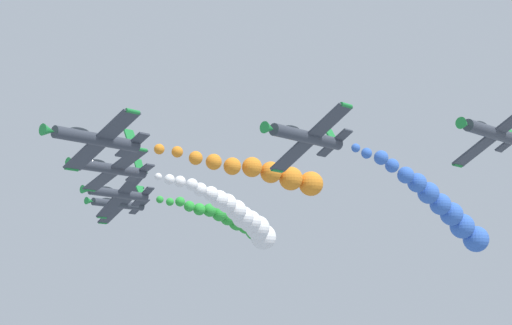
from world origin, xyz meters
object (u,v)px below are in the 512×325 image
at_px(airplane_lead, 96,139).
at_px(airplane_high_slot, 117,204).
at_px(airplane_right_inner, 110,168).
at_px(airplane_left_outer, 492,132).
at_px(airplane_left_inner, 306,137).
at_px(airplane_right_outer, 118,194).

height_order(airplane_lead, airplane_high_slot, airplane_high_slot).
xyz_separation_m(airplane_lead, airplane_right_inner, (13.37, -12.51, 0.34)).
relative_size(airplane_left_outer, airplane_high_slot, 1.00).
relative_size(airplane_lead, airplane_left_inner, 1.00).
bearing_deg(airplane_right_outer, airplane_left_inner, 163.45).
height_order(airplane_right_outer, airplane_high_slot, airplane_high_slot).
height_order(airplane_right_inner, airplane_left_outer, airplane_left_outer).
bearing_deg(airplane_right_inner, airplane_high_slot, -40.75).
distance_m(airplane_right_inner, airplane_high_slot, 34.29).
xyz_separation_m(airplane_lead, airplane_high_slot, (39.34, -34.90, 0.66)).
height_order(airplane_left_inner, airplane_right_inner, airplane_left_inner).
xyz_separation_m(airplane_right_inner, airplane_right_outer, (13.31, -12.00, -0.32)).
relative_size(airplane_right_inner, airplane_high_slot, 1.00).
height_order(airplane_lead, airplane_left_outer, airplane_left_outer).
xyz_separation_m(airplane_left_inner, airplane_right_inner, (26.71, 0.11, 0.05)).
bearing_deg(airplane_right_inner, airplane_left_inner, -179.76).
height_order(airplane_left_outer, airplane_right_outer, airplane_left_outer).
bearing_deg(airplane_left_inner, airplane_right_outer, -16.55).
height_order(airplane_left_inner, airplane_right_outer, airplane_left_inner).
bearing_deg(airplane_right_inner, airplane_left_outer, -162.72).
relative_size(airplane_lead, airplane_high_slot, 1.00).
height_order(airplane_left_inner, airplane_left_outer, airplane_left_outer).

